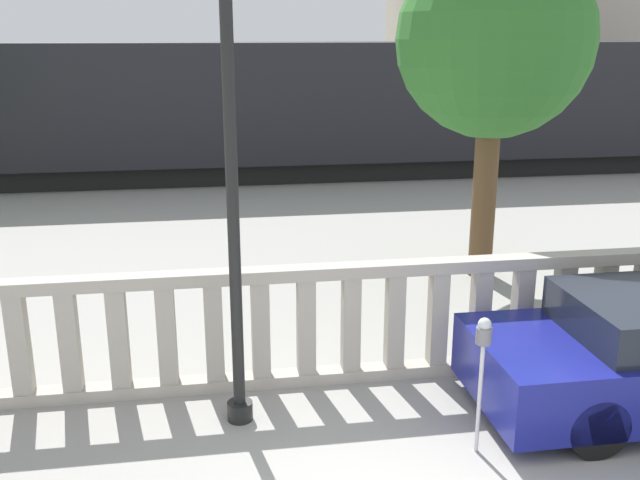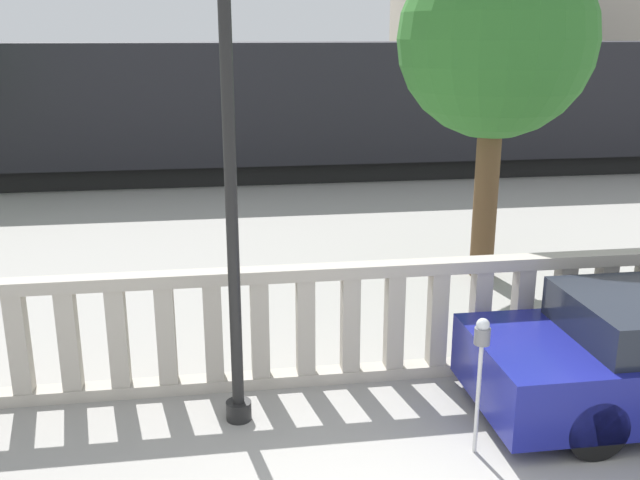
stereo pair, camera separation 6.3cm
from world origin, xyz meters
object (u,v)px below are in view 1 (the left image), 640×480
Objects in this scene: train_near at (401,106)px; train_far at (226,82)px; lamppost at (227,33)px; parking_meter at (483,348)px; tree_right at (494,42)px.

train_far is (-4.53, 13.38, -0.19)m from train_near.
lamppost is 3.71m from parking_meter.
tree_right is (3.51, -22.35, 2.04)m from train_far.
tree_right is (4.19, 4.07, -0.13)m from lamppost.
train_near is (2.98, 13.98, 0.83)m from parking_meter.
parking_meter is 14.32m from train_near.
train_near reaches higher than train_far.
parking_meter is 0.05× the size of train_far.
lamppost is 26.52m from train_far.
train_near is at bearing 83.53° from tree_right.
parking_meter is at bearing -102.02° from train_near.
train_far is (-1.55, 27.36, 0.65)m from parking_meter.
parking_meter is at bearing -86.76° from train_far.
train_near is at bearing 68.22° from lamppost.
lamppost is at bearing -135.88° from tree_right.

